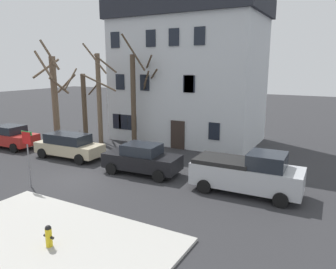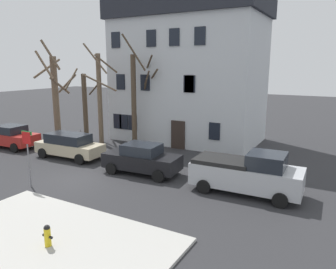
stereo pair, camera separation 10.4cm
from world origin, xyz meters
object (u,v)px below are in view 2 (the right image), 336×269
(tree_bare_far, at_px, (100,96))
(street_sign_pole, at_px, (27,148))
(car_red_sedan, at_px, (11,136))
(pickup_truck_silver, at_px, (247,173))
(building_main, at_px, (188,72))
(tree_bare_near, at_px, (55,93))
(fire_hydrant, at_px, (47,235))
(car_beige_wagon, at_px, (69,145))
(tree_bare_mid, at_px, (85,104))
(car_black_sedan, at_px, (142,159))
(tree_bare_end, at_px, (136,96))
(bicycle_leaning, at_px, (82,138))

(tree_bare_far, relative_size, street_sign_pole, 2.65)
(car_red_sedan, height_order, pickup_truck_silver, pickup_truck_silver)
(building_main, height_order, tree_bare_near, building_main)
(tree_bare_near, xyz_separation_m, tree_bare_far, (4.88, -0.04, -0.07))
(building_main, distance_m, car_red_sedan, 14.50)
(pickup_truck_silver, bearing_deg, fire_hydrant, -118.69)
(street_sign_pole, bearing_deg, car_beige_wagon, 114.57)
(car_beige_wagon, height_order, pickup_truck_silver, pickup_truck_silver)
(car_beige_wagon, bearing_deg, building_main, 63.94)
(building_main, relative_size, tree_bare_mid, 2.04)
(fire_hydrant, xyz_separation_m, street_sign_pole, (-5.40, 3.53, 1.51))
(car_red_sedan, distance_m, fire_hydrant, 15.83)
(car_red_sedan, distance_m, street_sign_pole, 9.45)
(tree_bare_near, relative_size, pickup_truck_silver, 1.54)
(car_red_sedan, relative_size, street_sign_pole, 1.50)
(car_black_sedan, bearing_deg, tree_bare_end, 127.28)
(bicycle_leaning, bearing_deg, pickup_truck_silver, -14.95)
(tree_bare_mid, bearing_deg, street_sign_pole, -61.71)
(pickup_truck_silver, bearing_deg, tree_bare_mid, 161.32)
(building_main, height_order, car_black_sedan, building_main)
(building_main, height_order, car_beige_wagon, building_main)
(fire_hydrant, relative_size, street_sign_pole, 0.26)
(tree_bare_mid, height_order, pickup_truck_silver, tree_bare_mid)
(car_red_sedan, xyz_separation_m, bicycle_leaning, (3.62, 3.68, -0.48))
(car_black_sedan, distance_m, street_sign_pole, 6.01)
(car_beige_wagon, height_order, street_sign_pole, street_sign_pole)
(tree_bare_near, bearing_deg, car_black_sedan, -20.58)
(tree_bare_near, bearing_deg, tree_bare_mid, 16.69)
(building_main, bearing_deg, car_red_sedan, -138.80)
(car_beige_wagon, relative_size, car_black_sedan, 1.06)
(tree_bare_end, height_order, car_red_sedan, tree_bare_end)
(tree_bare_end, bearing_deg, fire_hydrant, -67.21)
(tree_bare_end, distance_m, car_black_sedan, 7.22)
(pickup_truck_silver, bearing_deg, car_red_sedan, 179.53)
(tree_bare_near, relative_size, bicycle_leaning, 4.62)
(car_black_sedan, xyz_separation_m, pickup_truck_silver, (6.01, 0.05, 0.15))
(fire_hydrant, relative_size, bicycle_leaning, 0.43)
(building_main, height_order, street_sign_pole, building_main)
(pickup_truck_silver, bearing_deg, tree_bare_far, 161.49)
(tree_bare_near, bearing_deg, car_beige_wagon, -36.11)
(car_red_sedan, distance_m, car_beige_wagon, 5.94)
(car_black_sedan, xyz_separation_m, fire_hydrant, (1.59, -8.04, -0.35))
(car_beige_wagon, bearing_deg, tree_bare_far, 99.82)
(building_main, relative_size, tree_bare_near, 1.48)
(car_beige_wagon, xyz_separation_m, pickup_truck_silver, (12.01, -0.23, 0.14))
(tree_bare_end, relative_size, car_red_sedan, 1.90)
(tree_bare_far, distance_m, car_red_sedan, 7.27)
(car_beige_wagon, height_order, bicycle_leaning, car_beige_wagon)
(tree_bare_end, xyz_separation_m, bicycle_leaning, (-4.33, -1.36, -3.47))
(street_sign_pole, bearing_deg, pickup_truck_silver, 24.84)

